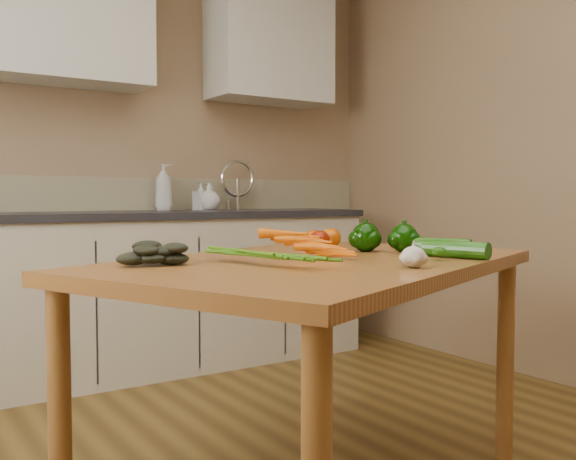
{
  "coord_description": "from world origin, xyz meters",
  "views": [
    {
      "loc": [
        -1.02,
        -1.27,
        0.98
      ],
      "look_at": [
        0.23,
        0.62,
        0.87
      ],
      "focal_mm": 40.0,
      "sensor_mm": 36.0,
      "label": 1
    }
  ],
  "objects_px": {
    "soap_bottle_a": "(163,187)",
    "tomato_b": "(313,239)",
    "leafy_greens": "(148,248)",
    "zucchini_a": "(442,246)",
    "garlic_bulb": "(413,257)",
    "tomato_a": "(319,240)",
    "carrot_bunch": "(294,248)",
    "tomato_c": "(331,238)",
    "zucchini_b": "(456,249)",
    "pepper_c": "(404,238)",
    "table": "(318,286)",
    "pepper_b": "(367,239)",
    "soap_bottle_b": "(201,196)",
    "soap_bottle_c": "(209,197)",
    "pepper_a": "(366,237)"
  },
  "relations": [
    {
      "from": "tomato_c",
      "to": "pepper_c",
      "type": "bearing_deg",
      "value": -73.73
    },
    {
      "from": "pepper_b",
      "to": "soap_bottle_c",
      "type": "bearing_deg",
      "value": 82.37
    },
    {
      "from": "table",
      "to": "tomato_a",
      "type": "bearing_deg",
      "value": 30.5
    },
    {
      "from": "garlic_bulb",
      "to": "zucchini_a",
      "type": "xyz_separation_m",
      "value": [
        0.38,
        0.25,
        -0.0
      ]
    },
    {
      "from": "soap_bottle_a",
      "to": "tomato_c",
      "type": "relative_size",
      "value": 3.39
    },
    {
      "from": "tomato_c",
      "to": "carrot_bunch",
      "type": "bearing_deg",
      "value": -140.78
    },
    {
      "from": "soap_bottle_a",
      "to": "tomato_c",
      "type": "bearing_deg",
      "value": -179.21
    },
    {
      "from": "soap_bottle_a",
      "to": "tomato_c",
      "type": "distance_m",
      "value": 1.66
    },
    {
      "from": "soap_bottle_a",
      "to": "pepper_a",
      "type": "relative_size",
      "value": 2.71
    },
    {
      "from": "pepper_c",
      "to": "leafy_greens",
      "type": "bearing_deg",
      "value": 176.01
    },
    {
      "from": "garlic_bulb",
      "to": "pepper_a",
      "type": "xyz_separation_m",
      "value": [
        0.23,
        0.48,
        0.02
      ]
    },
    {
      "from": "leafy_greens",
      "to": "zucchini_a",
      "type": "distance_m",
      "value": 1.0
    },
    {
      "from": "soap_bottle_a",
      "to": "leafy_greens",
      "type": "bearing_deg",
      "value": 156.76
    },
    {
      "from": "tomato_b",
      "to": "tomato_a",
      "type": "bearing_deg",
      "value": -107.54
    },
    {
      "from": "garlic_bulb",
      "to": "tomato_a",
      "type": "distance_m",
      "value": 0.62
    },
    {
      "from": "soap_bottle_c",
      "to": "pepper_c",
      "type": "relative_size",
      "value": 1.64
    },
    {
      "from": "garlic_bulb",
      "to": "carrot_bunch",
      "type": "bearing_deg",
      "value": 110.65
    },
    {
      "from": "soap_bottle_b",
      "to": "soap_bottle_c",
      "type": "height_order",
      "value": "soap_bottle_b"
    },
    {
      "from": "tomato_b",
      "to": "leafy_greens",
      "type": "bearing_deg",
      "value": -162.65
    },
    {
      "from": "leafy_greens",
      "to": "pepper_b",
      "type": "height_order",
      "value": "leafy_greens"
    },
    {
      "from": "carrot_bunch",
      "to": "leafy_greens",
      "type": "bearing_deg",
      "value": 149.21
    },
    {
      "from": "table",
      "to": "pepper_b",
      "type": "relative_size",
      "value": 20.02
    },
    {
      "from": "table",
      "to": "tomato_c",
      "type": "relative_size",
      "value": 20.84
    },
    {
      "from": "carrot_bunch",
      "to": "tomato_b",
      "type": "distance_m",
      "value": 0.41
    },
    {
      "from": "soap_bottle_c",
      "to": "leafy_greens",
      "type": "bearing_deg",
      "value": -44.37
    },
    {
      "from": "soap_bottle_b",
      "to": "tomato_c",
      "type": "xyz_separation_m",
      "value": [
        -0.21,
        -1.59,
        -0.16
      ]
    },
    {
      "from": "table",
      "to": "leafy_greens",
      "type": "bearing_deg",
      "value": 146.89
    },
    {
      "from": "tomato_b",
      "to": "zucchini_b",
      "type": "bearing_deg",
      "value": -72.66
    },
    {
      "from": "carrot_bunch",
      "to": "zucchini_a",
      "type": "height_order",
      "value": "carrot_bunch"
    },
    {
      "from": "pepper_b",
      "to": "pepper_c",
      "type": "bearing_deg",
      "value": -53.95
    },
    {
      "from": "table",
      "to": "pepper_c",
      "type": "height_order",
      "value": "pepper_c"
    },
    {
      "from": "tomato_a",
      "to": "zucchini_a",
      "type": "bearing_deg",
      "value": -53.79
    },
    {
      "from": "tomato_b",
      "to": "soap_bottle_b",
      "type": "bearing_deg",
      "value": 79.33
    },
    {
      "from": "leafy_greens",
      "to": "zucchini_b",
      "type": "relative_size",
      "value": 0.95
    },
    {
      "from": "pepper_c",
      "to": "garlic_bulb",
      "type": "bearing_deg",
      "value": -130.58
    },
    {
      "from": "tomato_c",
      "to": "zucchini_b",
      "type": "distance_m",
      "value": 0.57
    },
    {
      "from": "soap_bottle_c",
      "to": "carrot_bunch",
      "type": "relative_size",
      "value": 0.61
    },
    {
      "from": "tomato_c",
      "to": "zucchini_a",
      "type": "xyz_separation_m",
      "value": [
        0.14,
        -0.45,
        -0.01
      ]
    },
    {
      "from": "soap_bottle_c",
      "to": "pepper_c",
      "type": "distance_m",
      "value": 1.88
    },
    {
      "from": "soap_bottle_b",
      "to": "zucchini_b",
      "type": "distance_m",
      "value": 2.17
    },
    {
      "from": "soap_bottle_a",
      "to": "tomato_b",
      "type": "bearing_deg",
      "value": 177.47
    },
    {
      "from": "carrot_bunch",
      "to": "zucchini_b",
      "type": "relative_size",
      "value": 1.23
    },
    {
      "from": "soap_bottle_a",
      "to": "garlic_bulb",
      "type": "relative_size",
      "value": 3.91
    },
    {
      "from": "leafy_greens",
      "to": "soap_bottle_c",
      "type": "bearing_deg",
      "value": 58.92
    },
    {
      "from": "soap_bottle_c",
      "to": "pepper_b",
      "type": "height_order",
      "value": "soap_bottle_c"
    },
    {
      "from": "soap_bottle_a",
      "to": "tomato_a",
      "type": "xyz_separation_m",
      "value": [
        -0.11,
        -1.74,
        -0.22
      ]
    },
    {
      "from": "soap_bottle_a",
      "to": "garlic_bulb",
      "type": "bearing_deg",
      "value": 174.82
    },
    {
      "from": "pepper_b",
      "to": "tomato_c",
      "type": "distance_m",
      "value": 0.2
    },
    {
      "from": "tomato_c",
      "to": "soap_bottle_b",
      "type": "bearing_deg",
      "value": 82.61
    },
    {
      "from": "garlic_bulb",
      "to": "pepper_c",
      "type": "bearing_deg",
      "value": 49.42
    }
  ]
}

